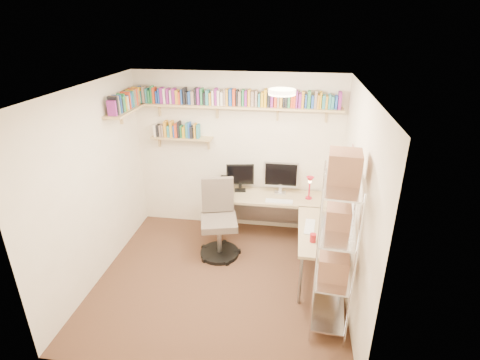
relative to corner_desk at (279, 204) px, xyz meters
The scene contains 6 objects.
ground 1.37m from the corner_desk, 126.22° to the right, with size 3.20×3.20×0.00m, color #412F1C.
room_shell 1.45m from the corner_desk, 126.07° to the right, with size 3.24×3.04×2.52m.
wall_shelves 1.76m from the corner_desk, 162.23° to the left, with size 3.12×1.09×0.79m.
corner_desk is the anchor object (origin of this frame).
office_chair 0.92m from the corner_desk, 158.98° to the right, with size 0.61×0.62×1.13m.
wire_rack 1.67m from the corner_desk, 64.92° to the right, with size 0.45×0.81×2.02m.
Camera 1 is at (0.86, -3.94, 3.21)m, focal length 28.00 mm.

